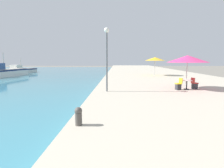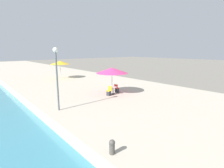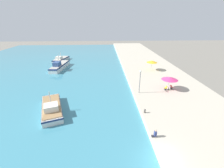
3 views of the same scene
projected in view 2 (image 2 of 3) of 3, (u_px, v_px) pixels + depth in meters
The scene contains 8 objects.
quay_promenade at pixel (46, 75), 33.97m from camera, with size 16.00×90.00×0.79m.
cafe_umbrella_pink at pixel (112, 70), 17.37m from camera, with size 3.17×3.17×2.66m.
cafe_umbrella_white at pixel (60, 63), 26.88m from camera, with size 2.94×2.94×2.74m.
cafe_table at pixel (113, 89), 17.57m from camera, with size 0.80×0.80×0.74m.
cafe_chair_left at pixel (117, 90), 18.20m from camera, with size 0.53×0.51×0.91m.
cafe_chair_right at pixel (109, 92), 17.02m from camera, with size 0.52×0.50×0.91m.
mooring_bollard at pixel (112, 146), 7.40m from camera, with size 0.26×0.26×0.65m.
lamppost at pixel (56, 68), 12.33m from camera, with size 0.36×0.36×4.56m.
Camera 2 is at (-3.90, 2.93, 5.15)m, focal length 28.00 mm.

